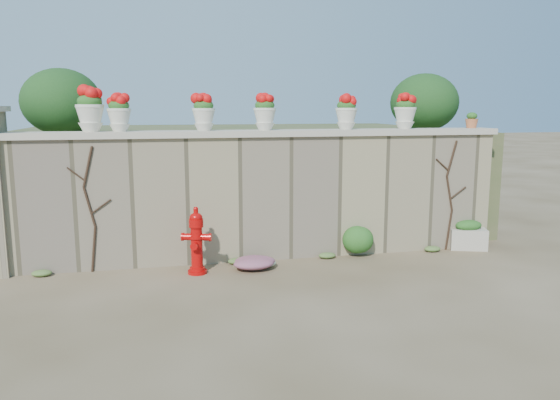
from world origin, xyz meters
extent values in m
plane|color=brown|center=(0.00, 0.00, 0.00)|extent=(80.00, 80.00, 0.00)
cube|color=#8D805E|center=(0.00, 1.80, 1.00)|extent=(8.00, 0.40, 2.00)
cube|color=#BBB19E|center=(0.00, 1.80, 2.05)|extent=(8.10, 0.52, 0.10)
cube|color=#384C23|center=(0.00, 5.00, 1.00)|extent=(9.00, 6.00, 2.00)
ellipsoid|color=#143814|center=(-3.20, 3.00, 2.55)|extent=(1.30, 1.30, 1.10)
ellipsoid|color=#143814|center=(3.40, 3.00, 2.55)|extent=(1.30, 1.30, 1.10)
cylinder|color=black|center=(-2.66, 1.58, 0.35)|extent=(0.12, 0.04, 0.70)
cylinder|color=black|center=(-2.69, 1.58, 1.00)|extent=(0.17, 0.04, 0.61)
cylinder|color=black|center=(-2.67, 1.58, 1.60)|extent=(0.18, 0.04, 0.61)
cylinder|color=black|center=(-2.52, 1.58, 1.00)|extent=(0.30, 0.02, 0.22)
cylinder|color=black|center=(-2.85, 1.58, 1.50)|extent=(0.25, 0.02, 0.21)
cylinder|color=black|center=(3.24, 1.58, 0.35)|extent=(0.12, 0.04, 0.70)
cylinder|color=black|center=(3.22, 1.58, 1.00)|extent=(0.17, 0.04, 0.61)
cylinder|color=black|center=(3.23, 1.58, 1.60)|extent=(0.18, 0.04, 0.61)
cylinder|color=black|center=(3.38, 1.58, 1.00)|extent=(0.30, 0.02, 0.22)
cylinder|color=black|center=(3.05, 1.58, 1.50)|extent=(0.25, 0.02, 0.21)
cylinder|color=#B30706|center=(-1.15, 1.15, 0.03)|extent=(0.29, 0.29, 0.05)
cylinder|color=#B30706|center=(-1.15, 1.15, 0.41)|extent=(0.17, 0.17, 0.63)
cylinder|color=#B30706|center=(-1.15, 1.15, 0.56)|extent=(0.21, 0.21, 0.04)
cylinder|color=#B30706|center=(-1.15, 1.15, 0.77)|extent=(0.21, 0.21, 0.12)
ellipsoid|color=#B30706|center=(-1.15, 1.15, 0.88)|extent=(0.19, 0.19, 0.14)
cylinder|color=#B30706|center=(-1.15, 1.15, 0.96)|extent=(0.07, 0.07, 0.10)
cylinder|color=#B30706|center=(-1.29, 1.19, 0.56)|extent=(0.17, 0.14, 0.10)
cylinder|color=#B30706|center=(-1.01, 1.10, 0.56)|extent=(0.17, 0.14, 0.10)
cylinder|color=#B30706|center=(-1.18, 1.04, 0.46)|extent=(0.12, 0.12, 0.09)
cube|color=#BBB19E|center=(3.60, 1.55, 0.18)|extent=(0.70, 0.55, 0.36)
ellipsoid|color=#1E5119|center=(3.60, 1.55, 0.42)|extent=(0.54, 0.43, 0.19)
ellipsoid|color=#1E5119|center=(1.56, 1.55, 0.32)|extent=(0.68, 0.62, 0.65)
ellipsoid|color=#C1268D|center=(-0.12, 1.18, 0.12)|extent=(0.91, 0.60, 0.24)
ellipsoid|color=white|center=(-0.20, 1.18, 0.08)|extent=(0.47, 0.38, 0.17)
ellipsoid|color=#1E5119|center=(-2.62, 1.80, 2.55)|extent=(0.36, 0.36, 0.21)
ellipsoid|color=red|center=(-2.62, 1.80, 2.64)|extent=(0.31, 0.31, 0.22)
ellipsoid|color=#1E5119|center=(-2.21, 1.80, 2.48)|extent=(0.31, 0.31, 0.18)
ellipsoid|color=red|center=(-2.21, 1.80, 2.56)|extent=(0.27, 0.27, 0.19)
ellipsoid|color=#1E5119|center=(-0.94, 1.80, 2.49)|extent=(0.31, 0.31, 0.19)
ellipsoid|color=red|center=(-0.94, 1.80, 2.56)|extent=(0.27, 0.27, 0.19)
ellipsoid|color=#1E5119|center=(0.02, 1.80, 2.49)|extent=(0.31, 0.31, 0.19)
ellipsoid|color=red|center=(0.02, 1.80, 2.57)|extent=(0.27, 0.27, 0.20)
ellipsoid|color=#1E5119|center=(1.39, 1.80, 2.49)|extent=(0.31, 0.31, 0.19)
ellipsoid|color=red|center=(1.39, 1.80, 2.57)|extent=(0.27, 0.27, 0.19)
ellipsoid|color=#1E5119|center=(2.44, 1.80, 2.50)|extent=(0.32, 0.32, 0.19)
ellipsoid|color=red|center=(2.44, 1.80, 2.58)|extent=(0.28, 0.28, 0.20)
ellipsoid|color=#1E5119|center=(3.70, 1.80, 2.30)|extent=(0.18, 0.18, 0.13)
camera|label=1|loc=(-1.68, -6.82, 2.47)|focal=35.00mm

